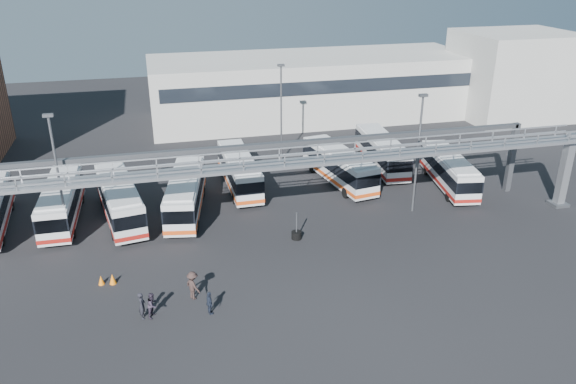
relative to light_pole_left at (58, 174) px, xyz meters
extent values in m
plane|color=black|center=(16.00, -8.00, -5.73)|extent=(140.00, 140.00, 0.00)
cube|color=#989AA1|center=(41.00, -3.00, -2.43)|extent=(0.70, 0.70, 6.60)
cube|color=#4C4F54|center=(41.00, -3.00, -5.60)|extent=(1.40, 1.40, 0.25)
cube|color=#989AA1|center=(16.00, -3.00, 0.37)|extent=(50.00, 1.80, 0.22)
cube|color=#989AA1|center=(16.00, -3.85, 1.32)|extent=(50.00, 0.10, 0.10)
cube|color=#989AA1|center=(16.00, -2.15, 1.32)|extent=(50.00, 0.10, 0.10)
cube|color=#4C4F54|center=(16.00, 1.00, 0.57)|extent=(45.00, 0.50, 0.35)
cube|color=#9E9E99|center=(28.00, 30.00, -1.73)|extent=(42.00, 14.00, 8.00)
cube|color=#B2B2AD|center=(54.00, 24.00, -0.23)|extent=(14.00, 12.00, 11.00)
cylinder|color=#4C4F54|center=(0.00, 0.00, -0.73)|extent=(0.18, 0.18, 10.00)
cube|color=#4C4F54|center=(0.00, 0.00, 4.37)|extent=(0.70, 0.35, 0.22)
cylinder|color=#4C4F54|center=(28.00, -1.00, -0.73)|extent=(0.18, 0.18, 10.00)
cube|color=#4C4F54|center=(28.00, -1.00, 4.37)|extent=(0.70, 0.35, 0.22)
cylinder|color=#4C4F54|center=(20.00, 14.00, -0.73)|extent=(0.18, 0.18, 10.00)
cube|color=#4C4F54|center=(20.00, 14.00, 4.37)|extent=(0.70, 0.35, 0.22)
cylinder|color=black|center=(-4.92, 0.89, -5.25)|extent=(0.36, 0.97, 0.95)
cylinder|color=black|center=(-5.47, 7.59, -5.25)|extent=(0.36, 0.97, 0.95)
cube|color=silver|center=(-0.85, 4.26, -3.98)|extent=(2.57, 10.57, 2.63)
cube|color=black|center=(-0.85, 4.26, -3.67)|extent=(2.63, 10.63, 1.05)
cube|color=maroon|center=(-0.85, 4.26, -4.91)|extent=(2.62, 10.62, 0.33)
cube|color=silver|center=(-0.85, 4.26, -2.59)|extent=(2.31, 9.51, 0.15)
cylinder|color=black|center=(-1.98, 0.91, -5.25)|extent=(0.30, 0.96, 0.96)
cylinder|color=black|center=(0.17, 0.88, -5.25)|extent=(0.30, 0.96, 0.96)
cylinder|color=black|center=(-1.87, 7.65, -5.25)|extent=(0.30, 0.96, 0.96)
cylinder|color=black|center=(0.28, 7.61, -5.25)|extent=(0.30, 0.96, 0.96)
cube|color=silver|center=(3.76, 3.43, -3.93)|extent=(4.28, 11.12, 2.72)
cube|color=black|center=(3.76, 3.43, -3.60)|extent=(4.35, 11.19, 1.09)
cube|color=maroon|center=(3.76, 3.43, -4.89)|extent=(4.34, 11.18, 0.35)
cube|color=silver|center=(3.76, 3.43, -2.49)|extent=(3.85, 10.01, 0.16)
cylinder|color=black|center=(3.25, -0.18, -5.23)|extent=(0.46, 1.02, 0.99)
cylinder|color=black|center=(5.45, 0.19, -5.23)|extent=(0.46, 1.02, 0.99)
cylinder|color=black|center=(2.07, 6.67, -5.23)|extent=(0.46, 1.02, 0.99)
cylinder|color=black|center=(4.27, 7.04, -5.23)|extent=(0.46, 1.02, 0.99)
cube|color=silver|center=(9.16, 3.41, -3.93)|extent=(4.34, 11.08, 2.70)
cube|color=black|center=(9.16, 3.41, -3.61)|extent=(4.41, 11.15, 1.08)
cube|color=#D14513|center=(9.16, 3.41, -4.89)|extent=(4.40, 11.14, 0.34)
cube|color=silver|center=(9.16, 3.41, -2.50)|extent=(3.91, 9.97, 0.16)
cylinder|color=black|center=(7.45, 0.20, -5.24)|extent=(0.47, 1.02, 0.98)
cylinder|color=black|center=(9.63, -0.20, -5.24)|extent=(0.47, 1.02, 0.98)
cylinder|color=black|center=(8.68, 7.01, -5.24)|extent=(0.47, 1.02, 0.98)
cylinder|color=black|center=(10.86, 6.61, -5.24)|extent=(0.47, 1.02, 0.98)
cube|color=silver|center=(14.44, 7.66, -3.96)|extent=(2.58, 10.69, 2.66)
cube|color=black|center=(14.44, 7.66, -3.65)|extent=(2.64, 10.75, 1.07)
cube|color=#D14513|center=(14.44, 7.66, -4.90)|extent=(2.63, 10.74, 0.34)
cube|color=silver|center=(14.44, 7.66, -2.55)|extent=(2.32, 9.62, 0.15)
cylinder|color=black|center=(13.40, 4.24, -5.24)|extent=(0.31, 0.97, 0.97)
cylinder|color=black|center=(15.58, 4.27, -5.24)|extent=(0.31, 0.97, 0.97)
cylinder|color=black|center=(13.29, 11.05, -5.24)|extent=(0.31, 0.97, 0.97)
cylinder|color=black|center=(15.47, 11.08, -5.24)|extent=(0.31, 0.97, 0.97)
cube|color=silver|center=(23.88, 6.62, -3.93)|extent=(4.20, 11.11, 2.71)
cube|color=black|center=(23.88, 6.62, -3.61)|extent=(4.27, 11.18, 1.09)
cube|color=#D14513|center=(23.88, 6.62, -4.89)|extent=(4.26, 11.16, 0.35)
cube|color=silver|center=(23.88, 6.62, -2.49)|extent=(3.78, 10.00, 0.16)
cylinder|color=black|center=(23.34, 3.02, -5.23)|extent=(0.45, 1.02, 0.99)
cylinder|color=black|center=(25.54, 3.38, -5.23)|extent=(0.45, 1.02, 0.99)
cylinder|color=black|center=(22.21, 9.87, -5.23)|extent=(0.45, 1.02, 0.99)
cylinder|color=black|center=(24.41, 10.23, -5.23)|extent=(0.45, 1.02, 0.99)
cube|color=silver|center=(29.42, 9.40, -3.92)|extent=(3.35, 11.04, 2.72)
cube|color=black|center=(29.42, 9.40, -3.60)|extent=(3.42, 11.10, 1.09)
cube|color=maroon|center=(29.42, 9.40, -4.89)|extent=(3.41, 11.09, 0.35)
cube|color=silver|center=(29.42, 9.40, -2.49)|extent=(3.02, 9.93, 0.16)
cylinder|color=black|center=(28.02, 6.02, -5.23)|extent=(0.38, 1.01, 0.99)
cylinder|color=black|center=(30.25, 5.84, -5.23)|extent=(0.38, 1.01, 0.99)
cylinder|color=black|center=(28.60, 12.95, -5.23)|extent=(0.38, 1.01, 0.99)
cylinder|color=black|center=(30.82, 12.77, -5.23)|extent=(0.38, 1.01, 0.99)
cube|color=silver|center=(33.58, 3.12, -4.03)|extent=(4.02, 10.49, 2.56)
cube|color=black|center=(33.58, 3.12, -3.73)|extent=(4.09, 10.56, 1.02)
cube|color=maroon|center=(33.58, 3.12, -4.94)|extent=(4.08, 10.55, 0.33)
cube|color=silver|center=(33.58, 3.12, -2.67)|extent=(3.62, 9.44, 0.15)
cylinder|color=black|center=(31.99, 0.07, -5.26)|extent=(0.43, 0.96, 0.93)
cylinder|color=black|center=(34.05, -0.29, -5.26)|extent=(0.43, 0.96, 0.93)
cylinder|color=black|center=(33.10, 6.53, -5.26)|extent=(0.43, 0.96, 0.93)
cylinder|color=black|center=(35.16, 6.18, -5.26)|extent=(0.43, 0.96, 0.93)
imported|color=black|center=(5.32, -11.05, -4.85)|extent=(0.47, 0.67, 1.76)
imported|color=#2B2331|center=(5.94, -11.08, -4.90)|extent=(0.94, 1.01, 1.66)
imported|color=#2F211F|center=(8.51, -9.73, -4.76)|extent=(1.27, 1.44, 1.94)
imported|color=#1A212F|center=(9.33, -11.66, -4.95)|extent=(0.56, 0.97, 1.55)
cone|color=orange|center=(3.39, -6.65, -5.36)|extent=(0.54, 0.54, 0.73)
cone|color=orange|center=(2.65, -6.56, -5.40)|extent=(0.48, 0.48, 0.65)
cylinder|color=black|center=(17.02, -3.50, -5.62)|extent=(0.79, 0.79, 0.19)
cylinder|color=black|center=(17.02, -3.50, -5.41)|extent=(0.79, 0.79, 0.19)
cylinder|color=black|center=(17.02, -3.50, -5.20)|extent=(0.79, 0.79, 0.19)
cylinder|color=#4C4F54|center=(17.02, -3.50, -4.60)|extent=(0.11, 0.11, 2.25)
camera|label=1|loc=(6.99, -40.79, 14.91)|focal=35.00mm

